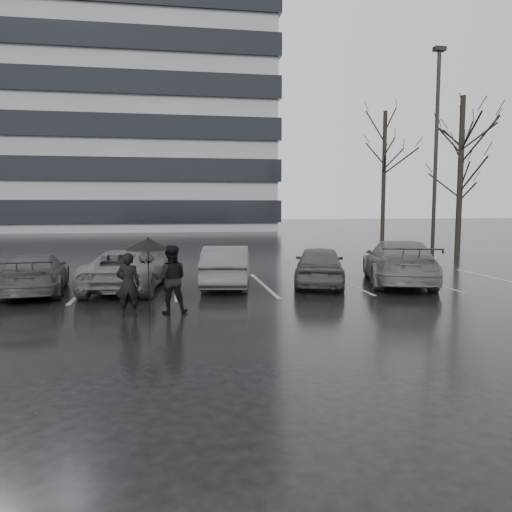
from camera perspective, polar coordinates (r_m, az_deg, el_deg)
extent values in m
plane|color=black|center=(13.75, 0.22, -4.99)|extent=(160.00, 160.00, 0.00)
imported|color=black|center=(16.16, 7.26, -1.08)|extent=(2.55, 4.11, 1.31)
imported|color=#2F3032|center=(15.89, -3.40, -1.15)|extent=(1.99, 4.15, 1.31)
imported|color=#454547|center=(15.76, -14.55, -1.50)|extent=(2.60, 4.71, 1.25)
imported|color=black|center=(15.94, -23.93, -1.82)|extent=(2.19, 4.31, 1.20)
imported|color=#454547|center=(17.03, 16.00, -0.66)|extent=(3.39, 5.36, 1.45)
imported|color=black|center=(11.97, -14.41, -3.16)|extent=(0.54, 0.36, 1.49)
imported|color=black|center=(12.07, -9.72, -2.64)|extent=(0.80, 0.63, 1.64)
cylinder|color=black|center=(12.16, -12.15, -2.79)|extent=(0.02, 0.02, 1.57)
cone|color=black|center=(12.06, -12.24, 1.37)|extent=(1.08, 1.08, 0.28)
sphere|color=black|center=(12.05, -12.25, 2.02)|extent=(0.05, 0.05, 0.05)
cylinder|color=gray|center=(24.31, 19.47, -0.37)|extent=(0.52, 0.52, 0.21)
cylinder|color=black|center=(24.27, 19.85, 10.48)|extent=(0.17, 0.17, 9.40)
cube|color=black|center=(25.14, 20.24, 21.32)|extent=(0.52, 0.31, 0.19)
cube|color=#98989A|center=(16.26, -19.01, -3.62)|extent=(0.12, 5.00, 0.00)
cube|color=#98989A|center=(16.03, -9.08, -3.51)|extent=(0.12, 5.00, 0.00)
cube|color=#98989A|center=(16.28, 0.84, -3.29)|extent=(0.12, 5.00, 0.00)
cube|color=#98989A|center=(17.00, 10.19, -3.00)|extent=(0.12, 5.00, 0.00)
cube|color=#98989A|center=(18.12, 18.57, -2.67)|extent=(0.12, 5.00, 0.00)
cube|color=#98989A|center=(19.58, 25.84, -2.33)|extent=(0.12, 5.00, 0.00)
cylinder|color=black|center=(27.37, 22.28, 8.35)|extent=(0.26, 0.26, 8.00)
cylinder|color=black|center=(32.06, 22.32, 7.02)|extent=(0.26, 0.26, 7.00)
cylinder|color=black|center=(33.13, 14.39, 8.51)|extent=(0.26, 0.26, 8.50)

